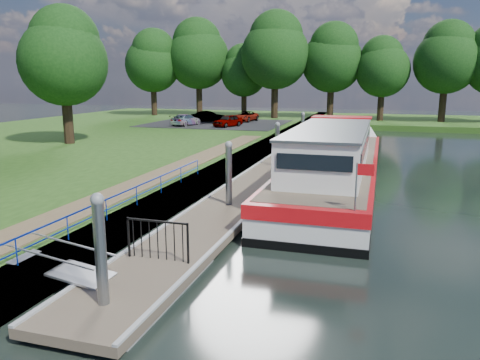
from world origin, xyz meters
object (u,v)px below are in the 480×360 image
(pontoon, at_px, (257,185))
(car_d, at_px, (245,116))
(car_b, at_px, (209,117))
(car_c, at_px, (186,120))
(barge, at_px, (336,163))
(car_a, at_px, (228,121))

(pontoon, height_order, car_d, car_d)
(car_d, bearing_deg, car_b, -126.88)
(car_c, distance_m, car_d, 7.59)
(barge, height_order, car_c, barge)
(car_b, relative_size, car_d, 0.98)
(pontoon, height_order, car_b, car_b)
(car_c, xyz_separation_m, car_d, (4.46, 6.15, -0.02))
(pontoon, relative_size, car_b, 7.83)
(car_b, distance_m, car_d, 4.46)
(pontoon, height_order, barge, barge)
(pontoon, xyz_separation_m, car_d, (-8.69, 27.88, 1.20))
(car_a, xyz_separation_m, car_b, (-3.11, 3.01, 0.05))
(barge, relative_size, car_b, 5.52)
(barge, bearing_deg, car_c, 130.78)
(pontoon, relative_size, car_c, 7.75)
(pontoon, bearing_deg, car_b, 115.53)
(barge, relative_size, car_d, 5.39)
(car_a, xyz_separation_m, car_d, (-0.01, 6.22, -0.04))
(car_c, bearing_deg, car_a, -169.85)
(pontoon, distance_m, barge, 4.38)
(pontoon, relative_size, car_a, 8.75)
(car_c, relative_size, car_d, 0.99)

